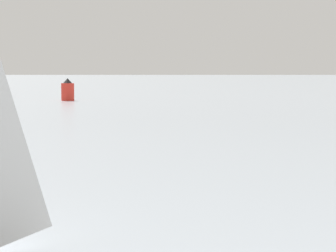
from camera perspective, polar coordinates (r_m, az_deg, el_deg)
channel_buoy at (r=71.70m, az=-8.14°, el=2.87°), size 1.31×1.31×2.26m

